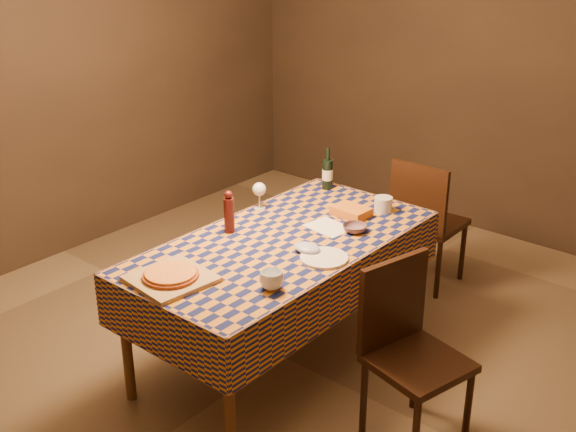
# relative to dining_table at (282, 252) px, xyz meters

# --- Properties ---
(room) EXTENTS (5.00, 5.10, 2.70)m
(room) POSITION_rel_dining_table_xyz_m (0.00, 0.00, 0.66)
(room) COLOR brown
(room) RESTS_ON ground
(dining_table) EXTENTS (0.94, 1.84, 0.77)m
(dining_table) POSITION_rel_dining_table_xyz_m (0.00, 0.00, 0.00)
(dining_table) COLOR brown
(dining_table) RESTS_ON ground
(cutting_board) EXTENTS (0.40, 0.40, 0.02)m
(cutting_board) POSITION_rel_dining_table_xyz_m (-0.11, -0.72, 0.09)
(cutting_board) COLOR #A47F4D
(cutting_board) RESTS_ON dining_table
(pizza) EXTENTS (0.30, 0.30, 0.03)m
(pizza) POSITION_rel_dining_table_xyz_m (-0.11, -0.72, 0.11)
(pizza) COLOR #8F3917
(pizza) RESTS_ON cutting_board
(pepper_mill) EXTENTS (0.06, 0.06, 0.25)m
(pepper_mill) POSITION_rel_dining_table_xyz_m (-0.30, -0.11, 0.19)
(pepper_mill) COLOR #451110
(pepper_mill) RESTS_ON dining_table
(bowl) EXTENTS (0.17, 0.17, 0.04)m
(bowl) POSITION_rel_dining_table_xyz_m (0.24, 0.35, 0.10)
(bowl) COLOR #634853
(bowl) RESTS_ON dining_table
(wine_glass) EXTENTS (0.09, 0.09, 0.17)m
(wine_glass) POSITION_rel_dining_table_xyz_m (-0.41, 0.26, 0.20)
(wine_glass) COLOR silver
(wine_glass) RESTS_ON dining_table
(wine_bottle) EXTENTS (0.08, 0.08, 0.28)m
(wine_bottle) POSITION_rel_dining_table_xyz_m (-0.30, 0.80, 0.18)
(wine_bottle) COLOR black
(wine_bottle) RESTS_ON dining_table
(deli_tub) EXTENTS (0.11, 0.11, 0.09)m
(deli_tub) POSITION_rel_dining_table_xyz_m (0.20, 0.71, 0.12)
(deli_tub) COLOR silver
(deli_tub) RESTS_ON dining_table
(takeout_container) EXTENTS (0.22, 0.16, 0.05)m
(takeout_container) POSITION_rel_dining_table_xyz_m (0.09, 0.53, 0.10)
(takeout_container) COLOR #C16619
(takeout_container) RESTS_ON dining_table
(white_plate) EXTENTS (0.33, 0.33, 0.01)m
(white_plate) POSITION_rel_dining_table_xyz_m (0.32, -0.04, 0.08)
(white_plate) COLOR silver
(white_plate) RESTS_ON dining_table
(tumbler) EXTENTS (0.15, 0.15, 0.09)m
(tumbler) POSITION_rel_dining_table_xyz_m (0.32, -0.46, 0.12)
(tumbler) COLOR white
(tumbler) RESTS_ON dining_table
(flour_patch) EXTENTS (0.27, 0.22, 0.00)m
(flour_patch) POSITION_rel_dining_table_xyz_m (0.09, 0.31, 0.08)
(flour_patch) COLOR silver
(flour_patch) RESTS_ON dining_table
(flour_bag) EXTENTS (0.16, 0.12, 0.04)m
(flour_bag) POSITION_rel_dining_table_xyz_m (0.20, -0.03, 0.10)
(flour_bag) COLOR #A4B1D2
(flour_bag) RESTS_ON dining_table
(chair_far) EXTENTS (0.42, 0.43, 0.93)m
(chair_far) POSITION_rel_dining_table_xyz_m (0.16, 1.32, -0.17)
(chair_far) COLOR black
(chair_far) RESTS_ON ground
(chair_right) EXTENTS (0.52, 0.51, 0.93)m
(chair_right) POSITION_rel_dining_table_xyz_m (0.89, -0.10, -0.17)
(chair_right) COLOR black
(chair_right) RESTS_ON ground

